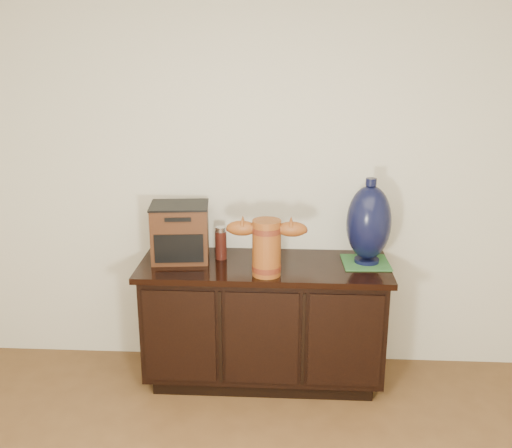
# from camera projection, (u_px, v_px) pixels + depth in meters

# --- Properties ---
(room) EXTENTS (5.00, 5.00, 5.00)m
(room) POSITION_uv_depth(u_px,v_px,m) (216.00, 402.00, 1.21)
(room) COLOR brown
(room) RESTS_ON ground
(sideboard) EXTENTS (1.46, 0.56, 0.75)m
(sideboard) POSITION_uv_depth(u_px,v_px,m) (264.00, 321.00, 3.61)
(sideboard) COLOR black
(sideboard) RESTS_ON ground
(terracotta_vessel) EXTENTS (0.44, 0.16, 0.32)m
(terracotta_vessel) POSITION_uv_depth(u_px,v_px,m) (267.00, 244.00, 3.28)
(terracotta_vessel) COLOR #934C1A
(terracotta_vessel) RESTS_ON sideboard
(tv_radio) EXTENTS (0.36, 0.31, 0.34)m
(tv_radio) POSITION_uv_depth(u_px,v_px,m) (180.00, 232.00, 3.53)
(tv_radio) COLOR #432210
(tv_radio) RESTS_ON sideboard
(green_mat) EXTENTS (0.28, 0.28, 0.01)m
(green_mat) POSITION_uv_depth(u_px,v_px,m) (366.00, 262.00, 3.51)
(green_mat) COLOR #306A32
(green_mat) RESTS_ON sideboard
(lamp_base) EXTENTS (0.27, 0.27, 0.50)m
(lamp_base) POSITION_uv_depth(u_px,v_px,m) (369.00, 223.00, 3.44)
(lamp_base) COLOR black
(lamp_base) RESTS_ON green_mat
(spray_can) EXTENTS (0.07, 0.07, 0.20)m
(spray_can) POSITION_uv_depth(u_px,v_px,m) (221.00, 243.00, 3.56)
(spray_can) COLOR #5A190F
(spray_can) RESTS_ON sideboard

